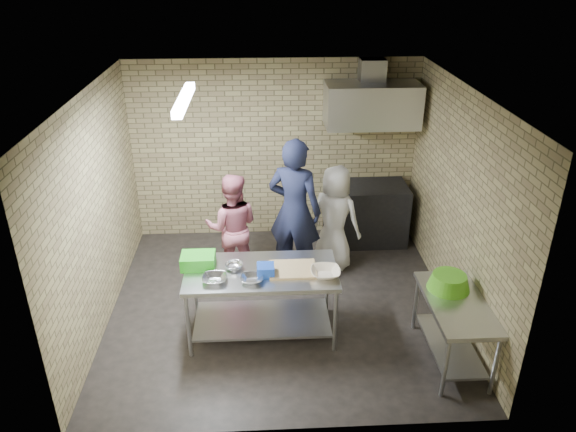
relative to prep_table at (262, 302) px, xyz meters
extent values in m
plane|color=black|center=(0.24, 0.53, -0.42)|extent=(4.20, 4.20, 0.00)
plane|color=black|center=(0.24, 0.53, 2.28)|extent=(4.20, 4.20, 0.00)
cube|color=tan|center=(0.24, 2.53, 0.93)|extent=(4.20, 0.06, 2.70)
cube|color=tan|center=(0.24, -1.47, 0.93)|extent=(4.20, 0.06, 2.70)
cube|color=tan|center=(-1.86, 0.53, 0.93)|extent=(0.06, 4.00, 2.70)
cube|color=tan|center=(2.34, 0.53, 0.93)|extent=(0.06, 4.00, 2.70)
cube|color=#B8BBBF|center=(0.00, 0.00, 0.00)|extent=(1.69, 0.85, 0.85)
cube|color=silver|center=(2.04, -0.57, -0.05)|extent=(0.60, 1.20, 0.75)
cube|color=black|center=(1.59, 2.18, 0.03)|extent=(1.20, 0.70, 0.90)
cube|color=silver|center=(1.59, 2.23, 1.68)|extent=(1.30, 0.60, 0.60)
cube|color=#A5A8AD|center=(1.59, 2.38, 2.13)|extent=(0.35, 0.30, 0.30)
cube|color=#3F2B19|center=(1.89, 2.42, 1.50)|extent=(0.80, 0.20, 0.04)
cube|color=white|center=(-0.76, 0.53, 2.22)|extent=(0.10, 1.25, 0.08)
cube|color=green|center=(-0.70, 0.12, 0.50)|extent=(0.38, 0.28, 0.15)
cube|color=#1740AC|center=(0.05, -0.10, 0.48)|extent=(0.19, 0.19, 0.12)
cube|color=tan|center=(0.35, -0.02, 0.44)|extent=(0.52, 0.40, 0.03)
imported|color=#B3B6BA|center=(-0.50, -0.20, 0.46)|extent=(0.27, 0.27, 0.06)
imported|color=silver|center=(-0.30, 0.05, 0.46)|extent=(0.20, 0.20, 0.06)
imported|color=#B1B4B8|center=(-0.10, -0.22, 0.45)|extent=(0.25, 0.25, 0.06)
imported|color=beige|center=(0.70, -0.15, 0.46)|extent=(0.33, 0.33, 0.08)
cylinder|color=#B22619|center=(1.64, 2.42, 1.61)|extent=(0.07, 0.07, 0.18)
cylinder|color=green|center=(2.04, 2.42, 1.59)|extent=(0.06, 0.06, 0.15)
imported|color=black|center=(0.45, 1.22, 0.56)|extent=(0.85, 0.72, 1.97)
imported|color=#BF657A|center=(-0.37, 1.25, 0.32)|extent=(0.75, 0.59, 1.49)
imported|color=silver|center=(1.02, 1.47, 0.32)|extent=(0.87, 0.79, 1.49)
camera|label=1|loc=(0.02, -5.19, 3.65)|focal=34.19mm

